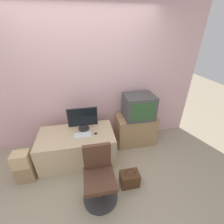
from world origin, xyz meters
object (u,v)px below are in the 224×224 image
object	(u,v)px
crt_tv	(139,107)
cardboard_box_lower	(26,172)
keyboard	(83,135)
office_chair	(99,178)
main_monitor	(83,119)
handbag	(130,179)
mouse	(96,133)

from	to	relation	value
crt_tv	cardboard_box_lower	size ratio (longest dim) A/B	1.85
keyboard	office_chair	bearing A→B (deg)	-76.02
main_monitor	handbag	bearing A→B (deg)	-52.88
main_monitor	crt_tv	xyz separation A→B (m)	(1.06, 0.13, 0.07)
main_monitor	mouse	world-z (taller)	main_monitor
main_monitor	office_chair	size ratio (longest dim) A/B	0.61
keyboard	crt_tv	distance (m)	1.16
crt_tv	office_chair	bearing A→B (deg)	-131.01
main_monitor	handbag	distance (m)	1.23
crt_tv	cardboard_box_lower	xyz separation A→B (m)	(-2.02, -0.54, -0.70)
crt_tv	handbag	size ratio (longest dim) A/B	1.64
keyboard	handbag	distance (m)	1.02
mouse	office_chair	world-z (taller)	office_chair
main_monitor	mouse	distance (m)	0.33
handbag	crt_tv	bearing A→B (deg)	65.64
mouse	handbag	size ratio (longest dim) A/B	0.17
cardboard_box_lower	mouse	bearing A→B (deg)	10.56
keyboard	mouse	bearing A→B (deg)	-3.41
crt_tv	handbag	bearing A→B (deg)	-114.36
mouse	crt_tv	size ratio (longest dim) A/B	0.11
office_chair	handbag	world-z (taller)	office_chair
office_chair	mouse	bearing A→B (deg)	87.12
crt_tv	main_monitor	bearing A→B (deg)	-173.19
main_monitor	cardboard_box_lower	distance (m)	1.21
cardboard_box_lower	main_monitor	bearing A→B (deg)	23.14
main_monitor	keyboard	distance (m)	0.27
main_monitor	handbag	xyz separation A→B (m)	(0.63, -0.83, -0.65)
handbag	office_chair	bearing A→B (deg)	-170.01
cardboard_box_lower	handbag	distance (m)	1.64
main_monitor	office_chair	world-z (taller)	main_monitor
mouse	handbag	world-z (taller)	mouse
handbag	cardboard_box_lower	bearing A→B (deg)	165.16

